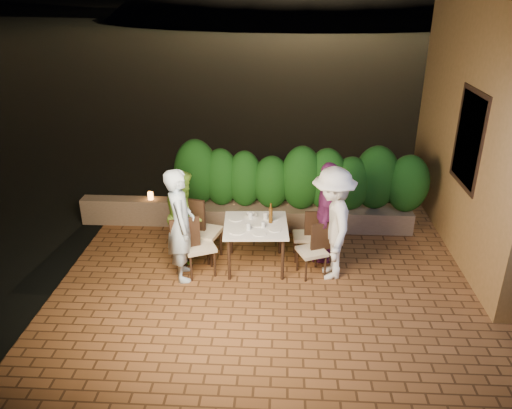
# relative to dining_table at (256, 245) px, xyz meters

# --- Properties ---
(ground) EXTENTS (400.00, 400.00, 0.00)m
(ground) POSITION_rel_dining_table_xyz_m (0.51, -0.84, -0.40)
(ground) COLOR black
(ground) RESTS_ON ground
(terrace_floor) EXTENTS (7.00, 6.00, 0.15)m
(terrace_floor) POSITION_rel_dining_table_xyz_m (0.51, -0.34, -0.45)
(terrace_floor) COLOR brown
(terrace_floor) RESTS_ON ground
(window_pane) EXTENTS (0.08, 1.00, 1.40)m
(window_pane) POSITION_rel_dining_table_xyz_m (3.33, 0.66, 1.62)
(window_pane) COLOR black
(window_pane) RESTS_ON building_wall
(window_frame) EXTENTS (0.06, 1.15, 1.55)m
(window_frame) POSITION_rel_dining_table_xyz_m (3.32, 0.66, 1.62)
(window_frame) COLOR black
(window_frame) RESTS_ON building_wall
(planter) EXTENTS (4.20, 0.55, 0.40)m
(planter) POSITION_rel_dining_table_xyz_m (0.71, 1.46, -0.17)
(planter) COLOR #745F4A
(planter) RESTS_ON ground
(hedge) EXTENTS (4.00, 0.70, 1.10)m
(hedge) POSITION_rel_dining_table_xyz_m (0.71, 1.46, 0.57)
(hedge) COLOR #144312
(hedge) RESTS_ON planter
(parapet) EXTENTS (2.20, 0.30, 0.50)m
(parapet) POSITION_rel_dining_table_xyz_m (-2.29, 1.46, -0.12)
(parapet) COLOR #745F4A
(parapet) RESTS_ON ground
(hill) EXTENTS (52.00, 40.00, 22.00)m
(hill) POSITION_rel_dining_table_xyz_m (2.51, 59.16, -4.38)
(hill) COLOR black
(hill) RESTS_ON ground
(dining_table) EXTENTS (1.05, 1.05, 0.75)m
(dining_table) POSITION_rel_dining_table_xyz_m (0.00, 0.00, 0.00)
(dining_table) COLOR white
(dining_table) RESTS_ON ground
(plate_nw) EXTENTS (0.24, 0.24, 0.01)m
(plate_nw) POSITION_rel_dining_table_xyz_m (-0.27, -0.26, 0.38)
(plate_nw) COLOR white
(plate_nw) RESTS_ON dining_table
(plate_sw) EXTENTS (0.23, 0.23, 0.01)m
(plate_sw) POSITION_rel_dining_table_xyz_m (-0.33, 0.18, 0.38)
(plate_sw) COLOR white
(plate_sw) RESTS_ON dining_table
(plate_ne) EXTENTS (0.20, 0.20, 0.01)m
(plate_ne) POSITION_rel_dining_table_xyz_m (0.31, -0.17, 0.38)
(plate_ne) COLOR white
(plate_ne) RESTS_ON dining_table
(plate_se) EXTENTS (0.21, 0.21, 0.01)m
(plate_se) POSITION_rel_dining_table_xyz_m (0.25, 0.21, 0.38)
(plate_se) COLOR white
(plate_se) RESTS_ON dining_table
(plate_centre) EXTENTS (0.24, 0.24, 0.01)m
(plate_centre) POSITION_rel_dining_table_xyz_m (0.02, 0.01, 0.38)
(plate_centre) COLOR white
(plate_centre) RESTS_ON dining_table
(plate_front) EXTENTS (0.21, 0.21, 0.01)m
(plate_front) POSITION_rel_dining_table_xyz_m (0.08, -0.31, 0.38)
(plate_front) COLOR white
(plate_front) RESTS_ON dining_table
(glass_nw) EXTENTS (0.07, 0.07, 0.11)m
(glass_nw) POSITION_rel_dining_table_xyz_m (-0.10, -0.19, 0.43)
(glass_nw) COLOR silver
(glass_nw) RESTS_ON dining_table
(glass_sw) EXTENTS (0.07, 0.07, 0.12)m
(glass_sw) POSITION_rel_dining_table_xyz_m (-0.09, 0.21, 0.43)
(glass_sw) COLOR silver
(glass_sw) RESTS_ON dining_table
(glass_ne) EXTENTS (0.06, 0.06, 0.10)m
(glass_ne) POSITION_rel_dining_table_xyz_m (0.12, -0.10, 0.43)
(glass_ne) COLOR silver
(glass_ne) RESTS_ON dining_table
(glass_se) EXTENTS (0.07, 0.07, 0.12)m
(glass_se) POSITION_rel_dining_table_xyz_m (0.15, 0.19, 0.43)
(glass_se) COLOR silver
(glass_se) RESTS_ON dining_table
(beer_bottle) EXTENTS (0.06, 0.06, 0.33)m
(beer_bottle) POSITION_rel_dining_table_xyz_m (0.23, 0.08, 0.54)
(beer_bottle) COLOR #4B2D0C
(beer_bottle) RESTS_ON dining_table
(bowl) EXTENTS (0.22, 0.22, 0.04)m
(bowl) POSITION_rel_dining_table_xyz_m (-0.09, 0.29, 0.40)
(bowl) COLOR white
(bowl) RESTS_ON dining_table
(chair_left_front) EXTENTS (0.61, 0.61, 1.00)m
(chair_left_front) POSITION_rel_dining_table_xyz_m (-0.87, -0.26, 0.12)
(chair_left_front) COLOR black
(chair_left_front) RESTS_ON ground
(chair_left_back) EXTENTS (0.60, 0.60, 1.06)m
(chair_left_back) POSITION_rel_dining_table_xyz_m (-0.85, 0.17, 0.16)
(chair_left_back) COLOR black
(chair_left_back) RESTS_ON ground
(chair_right_front) EXTENTS (0.53, 0.53, 0.87)m
(chair_right_front) POSITION_rel_dining_table_xyz_m (0.89, -0.21, 0.06)
(chair_right_front) COLOR black
(chair_right_front) RESTS_ON ground
(chair_right_back) EXTENTS (0.41, 0.41, 0.85)m
(chair_right_back) POSITION_rel_dining_table_xyz_m (0.80, 0.30, 0.05)
(chair_right_back) COLOR black
(chair_right_back) RESTS_ON ground
(diner_blue) EXTENTS (0.57, 0.74, 1.79)m
(diner_blue) POSITION_rel_dining_table_xyz_m (-1.11, -0.38, 0.52)
(diner_blue) COLOR #C0DDF7
(diner_blue) RESTS_ON ground
(diner_green) EXTENTS (0.72, 0.85, 1.53)m
(diner_green) POSITION_rel_dining_table_xyz_m (-1.18, 0.24, 0.39)
(diner_green) COLOR #9BDE45
(diner_green) RESTS_ON ground
(diner_white) EXTENTS (0.74, 1.20, 1.79)m
(diner_white) POSITION_rel_dining_table_xyz_m (1.17, -0.21, 0.52)
(diner_white) COLOR white
(diner_white) RESTS_ON ground
(diner_purple) EXTENTS (0.61, 1.06, 1.70)m
(diner_purple) POSITION_rel_dining_table_xyz_m (1.15, 0.31, 0.48)
(diner_purple) COLOR #722667
(diner_purple) RESTS_ON ground
(parapet_lamp) EXTENTS (0.10, 0.10, 0.14)m
(parapet_lamp) POSITION_rel_dining_table_xyz_m (-2.06, 1.46, 0.20)
(parapet_lamp) COLOR orange
(parapet_lamp) RESTS_ON parapet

